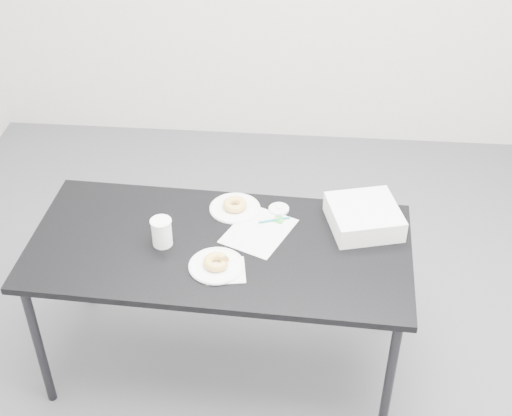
# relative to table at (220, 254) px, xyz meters

# --- Properties ---
(floor) EXTENTS (4.00, 4.00, 0.00)m
(floor) POSITION_rel_table_xyz_m (0.10, 0.18, -0.70)
(floor) COLOR #545359
(floor) RESTS_ON ground
(table) EXTENTS (1.69, 0.85, 0.76)m
(table) POSITION_rel_table_xyz_m (0.00, 0.00, 0.00)
(table) COLOR black
(table) RESTS_ON floor
(scorecard) EXTENTS (0.35, 0.38, 0.00)m
(scorecard) POSITION_rel_table_xyz_m (0.16, 0.10, 0.06)
(scorecard) COLOR silver
(scorecard) RESTS_ON table
(logo_patch) EXTENTS (0.07, 0.07, 0.00)m
(logo_patch) POSITION_rel_table_xyz_m (0.25, 0.19, 0.06)
(logo_patch) COLOR green
(logo_patch) RESTS_ON scorecard
(pen) EXTENTS (0.14, 0.06, 0.01)m
(pen) POSITION_rel_table_xyz_m (0.23, 0.18, 0.06)
(pen) COLOR #0B7B7E
(pen) RESTS_ON scorecard
(napkin) EXTENTS (0.19, 0.19, 0.00)m
(napkin) POSITION_rel_table_xyz_m (0.05, -0.17, 0.06)
(napkin) COLOR silver
(napkin) RESTS_ON table
(plate_near) EXTENTS (0.23, 0.23, 0.01)m
(plate_near) POSITION_rel_table_xyz_m (0.01, -0.15, 0.06)
(plate_near) COLOR white
(plate_near) RESTS_ON napkin
(donut_near) EXTENTS (0.11, 0.11, 0.04)m
(donut_near) POSITION_rel_table_xyz_m (0.01, -0.15, 0.08)
(donut_near) COLOR gold
(donut_near) RESTS_ON plate_near
(plate_far) EXTENTS (0.23, 0.23, 0.01)m
(plate_far) POSITION_rel_table_xyz_m (0.04, 0.26, 0.06)
(plate_far) COLOR white
(plate_far) RESTS_ON table
(donut_far) EXTENTS (0.12, 0.12, 0.04)m
(donut_far) POSITION_rel_table_xyz_m (0.04, 0.26, 0.08)
(donut_far) COLOR gold
(donut_far) RESTS_ON plate_far
(coffee_cup) EXTENTS (0.09, 0.09, 0.13)m
(coffee_cup) POSITION_rel_table_xyz_m (-0.24, -0.02, 0.12)
(coffee_cup) COLOR white
(coffee_cup) RESTS_ON table
(cup_lid) EXTENTS (0.09, 0.09, 0.01)m
(cup_lid) POSITION_rel_table_xyz_m (0.24, 0.27, 0.06)
(cup_lid) COLOR white
(cup_lid) RESTS_ON table
(bakery_box) EXTENTS (0.36, 0.36, 0.10)m
(bakery_box) POSITION_rel_table_xyz_m (0.62, 0.19, 0.11)
(bakery_box) COLOR silver
(bakery_box) RESTS_ON table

